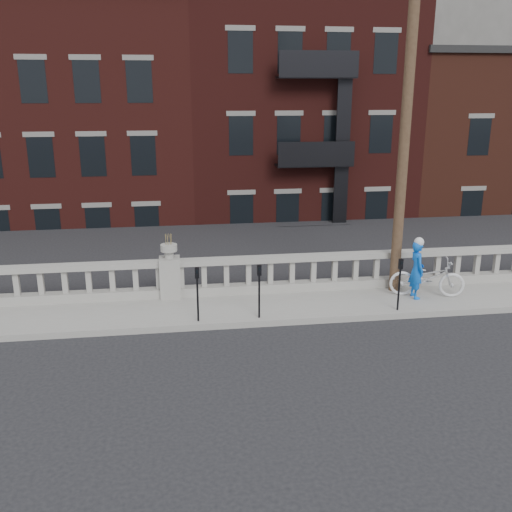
{
  "coord_description": "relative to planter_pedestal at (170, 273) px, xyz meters",
  "views": [
    {
      "loc": [
        0.24,
        -10.79,
        5.62
      ],
      "look_at": [
        2.23,
        3.2,
        1.43
      ],
      "focal_mm": 40.0,
      "sensor_mm": 36.0,
      "label": 1
    }
  ],
  "objects": [
    {
      "name": "ground",
      "position": [
        0.0,
        -3.95,
        -0.83
      ],
      "size": [
        120.0,
        120.0,
        0.0
      ],
      "primitive_type": "plane",
      "color": "black",
      "rests_on": "ground"
    },
    {
      "name": "sidewalk",
      "position": [
        0.0,
        -0.95,
        -0.76
      ],
      "size": [
        32.0,
        2.2,
        0.15
      ],
      "primitive_type": "cube",
      "color": "gray",
      "rests_on": "ground"
    },
    {
      "name": "balustrade",
      "position": [
        0.0,
        0.0,
        -0.19
      ],
      "size": [
        28.0,
        0.34,
        1.03
      ],
      "color": "gray",
      "rests_on": "sidewalk"
    },
    {
      "name": "planter_pedestal",
      "position": [
        0.0,
        0.0,
        0.0
      ],
      "size": [
        0.55,
        0.55,
        1.76
      ],
      "color": "gray",
      "rests_on": "sidewalk"
    },
    {
      "name": "lower_level",
      "position": [
        0.56,
        19.09,
        1.8
      ],
      "size": [
        80.0,
        44.0,
        20.8
      ],
      "color": "#605E59",
      "rests_on": "ground"
    },
    {
      "name": "utility_pole",
      "position": [
        6.2,
        -0.35,
        4.41
      ],
      "size": [
        1.6,
        0.28,
        10.0
      ],
      "color": "#422D1E",
      "rests_on": "sidewalk"
    },
    {
      "name": "parking_meter_c",
      "position": [
        0.66,
        -1.8,
        0.17
      ],
      "size": [
        0.1,
        0.09,
        1.36
      ],
      "color": "black",
      "rests_on": "sidewalk"
    },
    {
      "name": "parking_meter_d",
      "position": [
        2.16,
        -1.8,
        0.17
      ],
      "size": [
        0.1,
        0.09,
        1.36
      ],
      "color": "black",
      "rests_on": "sidewalk"
    },
    {
      "name": "parking_meter_e",
      "position": [
        5.74,
        -1.8,
        0.17
      ],
      "size": [
        0.1,
        0.09,
        1.36
      ],
      "color": "black",
      "rests_on": "sidewalk"
    },
    {
      "name": "bicycle",
      "position": [
        6.9,
        -0.92,
        -0.16
      ],
      "size": [
        2.1,
        1.16,
        1.05
      ],
      "primitive_type": "imported",
      "rotation": [
        0.0,
        0.0,
        1.32
      ],
      "color": "silver",
      "rests_on": "sidewalk"
    },
    {
      "name": "cyclist",
      "position": [
        6.55,
        -0.99,
        0.1
      ],
      "size": [
        0.38,
        0.58,
        1.57
      ],
      "primitive_type": "imported",
      "rotation": [
        0.0,
        0.0,
        1.56
      ],
      "color": "blue",
      "rests_on": "sidewalk"
    }
  ]
}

